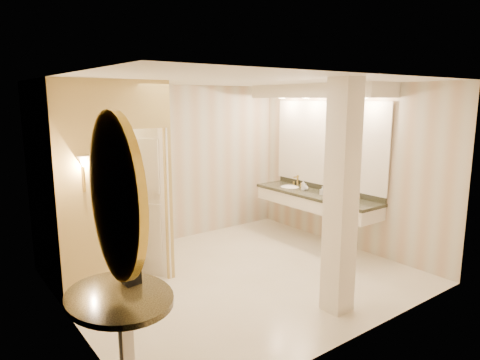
% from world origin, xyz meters
% --- Properties ---
extents(floor, '(4.50, 4.50, 0.00)m').
position_xyz_m(floor, '(0.00, 0.00, 0.00)').
color(floor, white).
rests_on(floor, ground).
extents(ceiling, '(4.50, 4.50, 0.00)m').
position_xyz_m(ceiling, '(0.00, 0.00, 2.70)').
color(ceiling, silver).
rests_on(ceiling, wall_back).
extents(wall_back, '(4.50, 0.02, 2.70)m').
position_xyz_m(wall_back, '(0.00, 2.00, 1.35)').
color(wall_back, beige).
rests_on(wall_back, floor).
extents(wall_front, '(4.50, 0.02, 2.70)m').
position_xyz_m(wall_front, '(0.00, -2.00, 1.35)').
color(wall_front, beige).
rests_on(wall_front, floor).
extents(wall_left, '(0.02, 4.00, 2.70)m').
position_xyz_m(wall_left, '(-2.25, 0.00, 1.35)').
color(wall_left, beige).
rests_on(wall_left, floor).
extents(wall_right, '(0.02, 4.00, 2.70)m').
position_xyz_m(wall_right, '(2.25, 0.00, 1.35)').
color(wall_right, beige).
rests_on(wall_right, floor).
extents(toilet_closet, '(1.50, 1.55, 2.70)m').
position_xyz_m(toilet_closet, '(-1.13, 0.97, 1.39)').
color(toilet_closet, '#CFBD6C').
rests_on(toilet_closet, floor).
extents(wall_sconce, '(0.14, 0.14, 0.42)m').
position_xyz_m(wall_sconce, '(-1.93, 0.43, 1.73)').
color(wall_sconce, '#B49439').
rests_on(wall_sconce, toilet_closet).
extents(vanity, '(0.75, 2.59, 2.09)m').
position_xyz_m(vanity, '(1.98, 0.40, 1.63)').
color(vanity, silver).
rests_on(vanity, floor).
extents(console_shelf, '(1.06, 1.06, 1.98)m').
position_xyz_m(console_shelf, '(-2.21, -1.32, 1.35)').
color(console_shelf, black).
rests_on(console_shelf, floor).
extents(pillar, '(0.29, 0.29, 2.70)m').
position_xyz_m(pillar, '(0.35, -1.47, 1.35)').
color(pillar, silver).
rests_on(pillar, floor).
extents(tissue_box, '(0.14, 0.14, 0.13)m').
position_xyz_m(tissue_box, '(-2.06, -1.17, 0.94)').
color(tissue_box, black).
rests_on(tissue_box, console_shelf).
extents(toilet, '(0.53, 0.84, 0.82)m').
position_xyz_m(toilet, '(-1.17, 1.34, 0.41)').
color(toilet, white).
rests_on(toilet, floor).
extents(soap_bottle_a, '(0.07, 0.07, 0.14)m').
position_xyz_m(soap_bottle_a, '(1.92, 0.23, 0.95)').
color(soap_bottle_a, beige).
rests_on(soap_bottle_a, vanity).
extents(soap_bottle_b, '(0.12, 0.12, 0.12)m').
position_xyz_m(soap_bottle_b, '(1.97, 0.67, 0.94)').
color(soap_bottle_b, silver).
rests_on(soap_bottle_b, vanity).
extents(soap_bottle_c, '(0.09, 0.09, 0.19)m').
position_xyz_m(soap_bottle_c, '(1.92, 0.67, 0.97)').
color(soap_bottle_c, '#C6B28C').
rests_on(soap_bottle_c, vanity).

